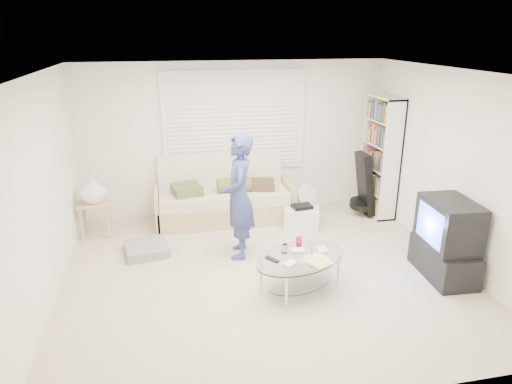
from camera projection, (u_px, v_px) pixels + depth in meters
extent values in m
plane|color=#B6A88E|center=(264.00, 273.00, 5.86)|extent=(5.00, 5.00, 0.00)
cube|color=white|center=(235.00, 139.00, 7.52)|extent=(5.00, 0.02, 2.50)
cube|color=white|center=(332.00, 273.00, 3.37)|extent=(5.00, 0.02, 2.50)
cube|color=white|center=(41.00, 195.00, 4.96)|extent=(0.02, 4.50, 2.50)
cube|color=white|center=(452.00, 168.00, 5.92)|extent=(0.02, 4.50, 2.50)
cube|color=white|center=(265.00, 73.00, 5.02)|extent=(5.00, 4.50, 0.02)
cube|color=white|center=(235.00, 121.00, 7.39)|extent=(2.32, 0.06, 1.62)
cube|color=black|center=(235.00, 121.00, 7.38)|extent=(2.20, 0.01, 1.50)
cube|color=silver|center=(235.00, 122.00, 7.35)|extent=(2.16, 0.04, 1.50)
cube|color=silver|center=(235.00, 121.00, 7.37)|extent=(2.32, 0.08, 1.62)
cube|color=tan|center=(224.00, 210.00, 7.44)|extent=(2.12, 0.85, 0.34)
cube|color=beige|center=(224.00, 196.00, 7.34)|extent=(2.04, 0.78, 0.17)
cube|color=beige|center=(220.00, 171.00, 7.56)|extent=(2.04, 0.24, 0.65)
cube|color=tan|center=(157.00, 208.00, 7.20)|extent=(0.06, 0.85, 0.59)
cube|color=tan|center=(287.00, 198.00, 7.60)|extent=(0.06, 0.85, 0.59)
cube|color=#50542E|center=(187.00, 190.00, 7.15)|extent=(0.50, 0.50, 0.15)
cylinder|color=#50542E|center=(234.00, 185.00, 7.25)|extent=(0.53, 0.23, 0.23)
cube|color=#473423|center=(262.00, 185.00, 7.41)|extent=(0.44, 0.44, 0.13)
cube|color=slate|center=(147.00, 249.00, 6.36)|extent=(0.65, 0.65, 0.13)
cube|color=tan|center=(94.00, 203.00, 6.76)|extent=(0.47, 0.38, 0.04)
cube|color=tan|center=(82.00, 224.00, 6.68)|extent=(0.04, 0.04, 0.51)
cube|color=tan|center=(109.00, 222.00, 6.75)|extent=(0.04, 0.04, 0.51)
cube|color=tan|center=(85.00, 217.00, 6.94)|extent=(0.04, 0.04, 0.51)
cube|color=tan|center=(110.00, 215.00, 7.02)|extent=(0.04, 0.04, 0.51)
imported|color=white|center=(93.00, 189.00, 6.69)|extent=(0.38, 0.38, 0.40)
cube|color=white|center=(380.00, 157.00, 7.50)|extent=(0.31, 0.83, 1.96)
cube|color=black|center=(365.00, 184.00, 7.51)|extent=(0.28, 0.38, 1.06)
cylinder|color=black|center=(361.00, 204.00, 7.62)|extent=(0.38, 0.39, 0.16)
cylinder|color=white|center=(306.00, 217.00, 7.58)|extent=(0.24, 0.24, 0.03)
cylinder|color=white|center=(306.00, 208.00, 7.53)|extent=(0.03, 0.03, 0.30)
cylinder|color=white|center=(307.00, 194.00, 7.44)|extent=(0.37, 0.22, 0.35)
cylinder|color=white|center=(307.00, 194.00, 7.44)|extent=(0.10, 0.08, 0.09)
cube|color=white|center=(302.00, 218.00, 7.17)|extent=(0.63, 0.52, 0.32)
cube|color=black|center=(302.00, 207.00, 7.11)|extent=(0.32, 0.25, 0.05)
cube|color=black|center=(444.00, 261.00, 5.73)|extent=(0.55, 0.96, 0.41)
cube|color=black|center=(449.00, 224.00, 5.57)|extent=(0.56, 0.80, 0.60)
cube|color=#5E7BFF|center=(430.00, 225.00, 5.53)|extent=(0.06, 0.59, 0.45)
ellipsoid|color=silver|center=(300.00, 257.00, 5.34)|extent=(1.39, 1.18, 0.02)
ellipsoid|color=silver|center=(300.00, 280.00, 5.44)|extent=(1.06, 0.90, 0.01)
cylinder|color=silver|center=(286.00, 294.00, 5.01)|extent=(0.03, 0.03, 0.41)
cylinder|color=silver|center=(339.00, 272.00, 5.46)|extent=(0.03, 0.03, 0.41)
cylinder|color=silver|center=(260.00, 277.00, 5.36)|extent=(0.03, 0.03, 0.41)
cylinder|color=silver|center=(312.00, 257.00, 5.82)|extent=(0.03, 0.03, 0.41)
cube|color=white|center=(290.00, 264.00, 5.13)|extent=(0.19, 0.19, 0.04)
cube|color=white|center=(298.00, 251.00, 5.44)|extent=(0.17, 0.12, 0.04)
cube|color=white|center=(322.00, 250.00, 5.46)|extent=(0.12, 0.17, 0.04)
cylinder|color=silver|center=(284.00, 248.00, 5.42)|extent=(0.07, 0.07, 0.11)
cylinder|color=#BA1846|center=(299.00, 242.00, 5.57)|extent=(0.07, 0.07, 0.12)
cube|color=black|center=(272.00, 259.00, 5.25)|extent=(0.14, 0.18, 0.02)
cube|color=white|center=(319.00, 260.00, 5.25)|extent=(0.30, 0.37, 0.01)
cube|color=#DCC75C|center=(317.00, 262.00, 5.20)|extent=(0.33, 0.36, 0.01)
imported|color=navy|center=(239.00, 197.00, 6.06)|extent=(0.50, 0.68, 1.70)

